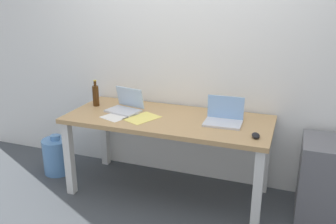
{
  "coord_description": "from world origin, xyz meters",
  "views": [
    {
      "loc": [
        1.03,
        -2.81,
        1.8
      ],
      "look_at": [
        0.0,
        0.0,
        0.8
      ],
      "focal_mm": 38.38,
      "sensor_mm": 36.0,
      "label": 1
    }
  ],
  "objects_px": {
    "computer_mouse": "(256,135)",
    "laptop_left": "(125,106)",
    "laptop_right": "(224,118)",
    "filing_cabinet": "(324,179)",
    "beer_bottle": "(96,95)",
    "desk": "(168,127)",
    "water_cooler_jug": "(57,156)"
  },
  "relations": [
    {
      "from": "computer_mouse",
      "to": "laptop_left",
      "type": "bearing_deg",
      "value": 154.16
    },
    {
      "from": "laptop_right",
      "to": "water_cooler_jug",
      "type": "xyz_separation_m",
      "value": [
        -1.71,
        -0.05,
        -0.61
      ]
    },
    {
      "from": "desk",
      "to": "laptop_right",
      "type": "bearing_deg",
      "value": 3.28
    },
    {
      "from": "laptop_right",
      "to": "computer_mouse",
      "type": "bearing_deg",
      "value": -38.33
    },
    {
      "from": "computer_mouse",
      "to": "laptop_right",
      "type": "bearing_deg",
      "value": 127.13
    },
    {
      "from": "laptop_left",
      "to": "desk",
      "type": "bearing_deg",
      "value": -4.95
    },
    {
      "from": "laptop_left",
      "to": "filing_cabinet",
      "type": "height_order",
      "value": "laptop_left"
    },
    {
      "from": "beer_bottle",
      "to": "water_cooler_jug",
      "type": "height_order",
      "value": "beer_bottle"
    },
    {
      "from": "beer_bottle",
      "to": "water_cooler_jug",
      "type": "distance_m",
      "value": 0.81
    },
    {
      "from": "water_cooler_jug",
      "to": "filing_cabinet",
      "type": "distance_m",
      "value": 2.56
    },
    {
      "from": "laptop_left",
      "to": "computer_mouse",
      "type": "height_order",
      "value": "laptop_left"
    },
    {
      "from": "desk",
      "to": "laptop_left",
      "type": "distance_m",
      "value": 0.46
    },
    {
      "from": "desk",
      "to": "water_cooler_jug",
      "type": "bearing_deg",
      "value": -178.77
    },
    {
      "from": "computer_mouse",
      "to": "desk",
      "type": "bearing_deg",
      "value": 150.76
    },
    {
      "from": "computer_mouse",
      "to": "water_cooler_jug",
      "type": "bearing_deg",
      "value": 160.32
    },
    {
      "from": "laptop_left",
      "to": "beer_bottle",
      "type": "height_order",
      "value": "beer_bottle"
    },
    {
      "from": "laptop_right",
      "to": "filing_cabinet",
      "type": "height_order",
      "value": "laptop_right"
    },
    {
      "from": "desk",
      "to": "water_cooler_jug",
      "type": "relative_size",
      "value": 4.36
    },
    {
      "from": "beer_bottle",
      "to": "laptop_left",
      "type": "bearing_deg",
      "value": -7.74
    },
    {
      "from": "laptop_left",
      "to": "laptop_right",
      "type": "bearing_deg",
      "value": -0.59
    },
    {
      "from": "water_cooler_jug",
      "to": "computer_mouse",
      "type": "bearing_deg",
      "value": -5.14
    },
    {
      "from": "filing_cabinet",
      "to": "computer_mouse",
      "type": "bearing_deg",
      "value": -150.8
    },
    {
      "from": "beer_bottle",
      "to": "computer_mouse",
      "type": "relative_size",
      "value": 2.56
    },
    {
      "from": "laptop_left",
      "to": "laptop_right",
      "type": "relative_size",
      "value": 1.08
    },
    {
      "from": "beer_bottle",
      "to": "computer_mouse",
      "type": "distance_m",
      "value": 1.59
    },
    {
      "from": "desk",
      "to": "computer_mouse",
      "type": "xyz_separation_m",
      "value": [
        0.79,
        -0.21,
        0.11
      ]
    },
    {
      "from": "laptop_left",
      "to": "beer_bottle",
      "type": "xyz_separation_m",
      "value": [
        -0.34,
        0.05,
        0.06
      ]
    },
    {
      "from": "beer_bottle",
      "to": "filing_cabinet",
      "type": "bearing_deg",
      "value": 0.45
    },
    {
      "from": "beer_bottle",
      "to": "filing_cabinet",
      "type": "relative_size",
      "value": 0.38
    },
    {
      "from": "beer_bottle",
      "to": "computer_mouse",
      "type": "xyz_separation_m",
      "value": [
        1.56,
        -0.29,
        -0.09
      ]
    },
    {
      "from": "laptop_left",
      "to": "computer_mouse",
      "type": "distance_m",
      "value": 1.25
    },
    {
      "from": "laptop_right",
      "to": "computer_mouse",
      "type": "height_order",
      "value": "laptop_right"
    }
  ]
}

